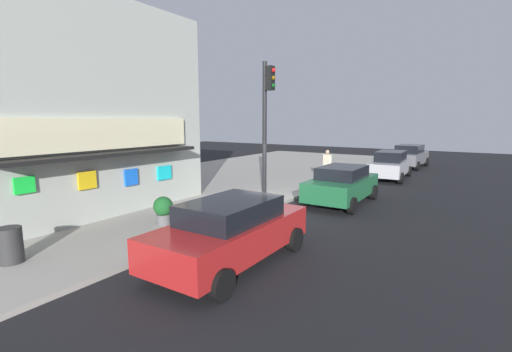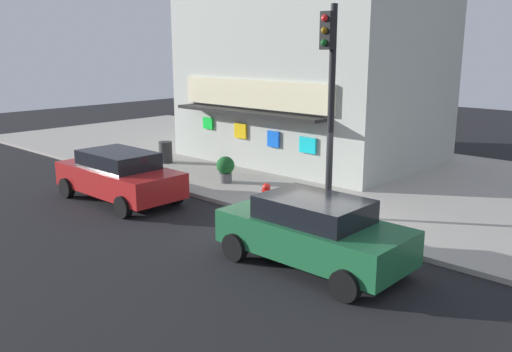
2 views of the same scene
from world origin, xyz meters
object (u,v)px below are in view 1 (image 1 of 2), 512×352
at_px(traffic_light, 267,113).
at_px(parked_car_grey, 409,156).
at_px(fire_hydrant, 251,201).
at_px(trash_can, 10,245).
at_px(parked_car_green, 342,184).
at_px(potted_plant_by_doorway, 163,209).
at_px(pedestrian, 327,164).
at_px(parked_car_red, 231,231).
at_px(parked_car_silver, 390,165).

relative_size(traffic_light, parked_car_grey, 1.27).
height_order(fire_hydrant, trash_can, trash_can).
xyz_separation_m(traffic_light, parked_car_green, (1.61, -2.73, -2.93)).
bearing_deg(parked_car_green, parked_car_grey, -0.90).
bearing_deg(potted_plant_by_doorway, fire_hydrant, -23.32).
height_order(fire_hydrant, parked_car_green, parked_car_green).
xyz_separation_m(pedestrian, parked_car_red, (-12.08, -2.34, -0.23)).
relative_size(traffic_light, parked_car_silver, 1.24).
bearing_deg(pedestrian, parked_car_grey, -15.50).
bearing_deg(pedestrian, parked_car_green, -151.29).
height_order(traffic_light, parked_car_red, traffic_light).
relative_size(pedestrian, potted_plant_by_doorway, 1.87).
xyz_separation_m(fire_hydrant, parked_car_silver, (11.17, -2.56, 0.36)).
bearing_deg(pedestrian, parked_car_red, -169.02).
height_order(trash_can, parked_car_green, parked_car_green).
distance_m(pedestrian, parked_car_silver, 4.25).
relative_size(pedestrian, parked_car_silver, 0.37).
relative_size(pedestrian, parked_car_red, 0.38).
distance_m(potted_plant_by_doorway, parked_car_silver, 14.79).
distance_m(fire_hydrant, parked_car_red, 4.77).
relative_size(fire_hydrant, parked_car_red, 0.17).
bearing_deg(parked_car_grey, fire_hydrant, 171.73).
bearing_deg(traffic_light, fire_hydrant, -166.98).
distance_m(traffic_light, parked_car_green, 4.32).
bearing_deg(fire_hydrant, potted_plant_by_doorway, 156.68).
distance_m(potted_plant_by_doorway, parked_car_green, 7.48).
bearing_deg(parked_car_red, trash_can, 126.04).
bearing_deg(parked_car_silver, potted_plant_by_doorway, 164.73).
xyz_separation_m(traffic_light, pedestrian, (6.05, -0.30, -2.69)).
bearing_deg(pedestrian, fire_hydrant, -179.14).
height_order(pedestrian, potted_plant_by_doorway, pedestrian).
bearing_deg(potted_plant_by_doorway, parked_car_silver, -15.27).
height_order(potted_plant_by_doorway, parked_car_red, parked_car_red).
bearing_deg(trash_can, parked_car_red, -53.96).
height_order(traffic_light, trash_can, traffic_light).
relative_size(fire_hydrant, pedestrian, 0.44).
relative_size(trash_can, pedestrian, 0.50).
height_order(fire_hydrant, potted_plant_by_doorway, potted_plant_by_doorway).
relative_size(parked_car_silver, parked_car_green, 1.07).
xyz_separation_m(traffic_light, parked_car_silver, (9.34, -2.98, -2.90)).
height_order(parked_car_silver, parked_car_green, parked_car_silver).
distance_m(trash_can, parked_car_silver, 18.99).
height_order(trash_can, parked_car_red, parked_car_red).
height_order(trash_can, potted_plant_by_doorway, potted_plant_by_doorway).
distance_m(parked_car_red, parked_car_green, 7.64).
bearing_deg(potted_plant_by_doorway, parked_car_red, -107.29).
height_order(trash_can, parked_car_grey, parked_car_grey).
bearing_deg(trash_can, fire_hydrant, -15.28).
distance_m(parked_car_green, parked_car_grey, 13.99).
bearing_deg(pedestrian, parked_car_silver, -39.10).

